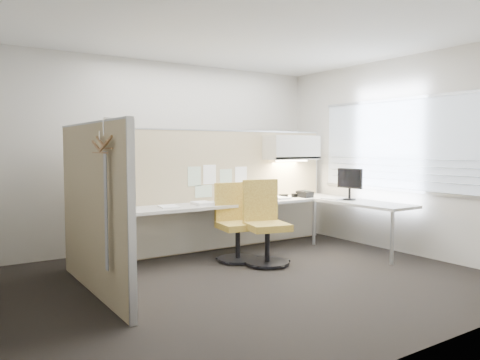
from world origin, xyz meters
TOP-DOWN VIEW (x-y plane):
  - floor at (0.00, 0.00)m, footprint 5.50×4.50m
  - ceiling at (0.00, 0.00)m, footprint 5.50×4.50m
  - wall_back at (0.00, 2.25)m, footprint 5.50×0.02m
  - wall_front at (0.00, -2.25)m, footprint 5.50×0.02m
  - wall_right at (2.75, 0.00)m, footprint 0.02×4.50m
  - window_pane at (2.73, 0.00)m, footprint 0.01×2.80m
  - partition_back at (0.55, 1.60)m, footprint 4.10×0.06m
  - partition_left at (-1.50, 0.50)m, footprint 0.06×2.20m
  - desk at (0.93, 1.13)m, footprint 4.00×2.07m
  - overhead_bin at (1.90, 1.39)m, footprint 0.90×0.36m
  - task_light_strip at (1.90, 1.39)m, footprint 0.60×0.06m
  - pinned_papers at (0.63, 1.57)m, footprint 1.01×0.00m
  - poster at (-1.05, 1.57)m, footprint 0.28×0.00m
  - chair_left at (0.49, 0.87)m, footprint 0.54×0.56m
  - chair_right at (0.71, 0.49)m, footprint 0.61×0.62m
  - monitor at (2.30, 0.53)m, footprint 0.19×0.45m
  - phone at (2.00, 1.17)m, footprint 0.24×0.23m
  - stapler at (1.72, 1.37)m, footprint 0.14×0.09m
  - tape_dispenser at (1.88, 1.29)m, footprint 0.11×0.08m
  - coat_hook at (-1.58, -0.12)m, footprint 0.18×0.46m
  - paper_stack_0 at (-0.31, 1.24)m, footprint 0.27×0.33m
  - paper_stack_1 at (0.19, 1.22)m, footprint 0.24×0.31m
  - paper_stack_2 at (0.88, 1.28)m, footprint 0.25×0.31m
  - paper_stack_3 at (1.54, 1.24)m, footprint 0.26×0.32m
  - paper_stack_4 at (2.15, 0.72)m, footprint 0.28×0.33m

SIDE VIEW (x-z plane):
  - floor at x=0.00m, z-range -0.01..0.00m
  - chair_left at x=0.49m, z-range -0.03..0.99m
  - chair_right at x=0.71m, z-range -0.04..1.04m
  - desk at x=0.93m, z-range 0.24..0.97m
  - paper_stack_2 at x=0.88m, z-range 0.73..0.75m
  - paper_stack_0 at x=-0.31m, z-range 0.73..0.75m
  - paper_stack_4 at x=2.15m, z-range 0.73..0.75m
  - paper_stack_3 at x=1.54m, z-range 0.73..0.76m
  - paper_stack_1 at x=0.19m, z-range 0.73..0.77m
  - stapler at x=1.72m, z-range 0.73..0.78m
  - tape_dispenser at x=1.88m, z-range 0.73..0.79m
  - phone at x=2.00m, z-range 0.72..0.84m
  - partition_back at x=0.55m, z-range 0.00..1.75m
  - partition_left at x=-1.50m, z-range 0.00..1.75m
  - monitor at x=2.30m, z-range 0.77..1.24m
  - pinned_papers at x=0.63m, z-range 0.80..1.27m
  - task_light_strip at x=1.90m, z-range 1.29..1.31m
  - wall_back at x=0.00m, z-range 0.00..2.80m
  - wall_front at x=0.00m, z-range 0.00..2.80m
  - wall_right at x=2.75m, z-range 0.00..2.80m
  - coat_hook at x=-1.58m, z-range 0.72..2.11m
  - poster at x=-1.05m, z-range 1.24..1.59m
  - overhead_bin at x=1.90m, z-range 1.32..1.70m
  - window_pane at x=2.73m, z-range 0.90..2.20m
  - ceiling at x=0.00m, z-range 2.80..2.81m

